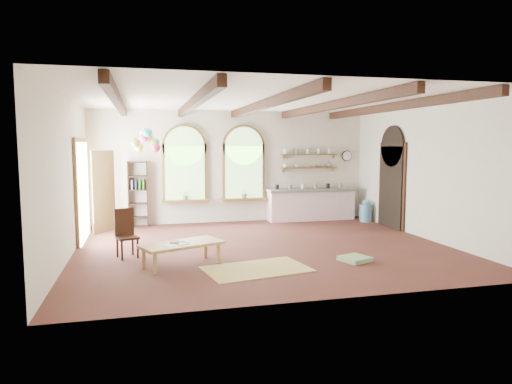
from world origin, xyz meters
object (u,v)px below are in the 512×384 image
object	(u,v)px
side_chair	(127,244)
balloon_cluster	(148,141)
kitchen_counter	(311,204)
coffee_table	(182,245)

from	to	relation	value
side_chair	balloon_cluster	distance (m)	3.00
side_chair	balloon_cluster	world-z (taller)	balloon_cluster
kitchen_counter	coffee_table	size ratio (longest dim) A/B	1.62
kitchen_counter	balloon_cluster	size ratio (longest dim) A/B	2.35
kitchen_counter	side_chair	size ratio (longest dim) A/B	2.74
kitchen_counter	balloon_cluster	distance (m)	5.22
coffee_table	side_chair	xyz separation A→B (m)	(-1.01, 0.87, -0.10)
kitchen_counter	coffee_table	bearing A→B (deg)	-134.35
kitchen_counter	side_chair	xyz separation A→B (m)	(-5.20, -3.41, -0.19)
kitchen_counter	balloon_cluster	world-z (taller)	balloon_cluster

